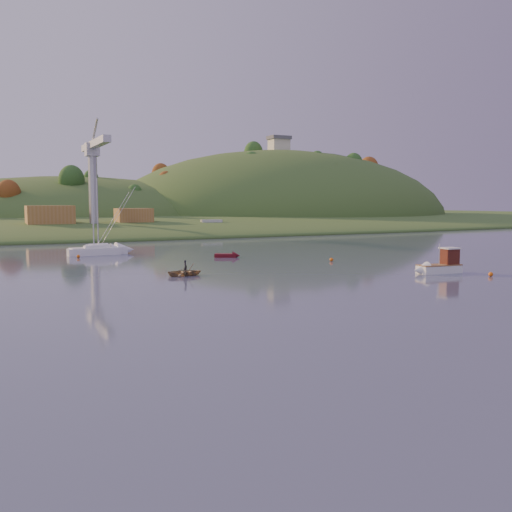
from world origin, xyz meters
name	(u,v)px	position (x,y,z in m)	size (l,w,h in m)	color
ground	(438,339)	(0.00, 0.00, 0.00)	(500.00, 500.00, 0.00)	#323752
far_shore	(40,221)	(0.00, 230.00, 0.00)	(620.00, 220.00, 1.50)	#3B5522
shore_slope	(61,227)	(0.00, 165.00, 0.00)	(640.00, 150.00, 7.00)	#3B5522
hill_center	(72,222)	(10.00, 210.00, 0.00)	(140.00, 120.00, 36.00)	#3B5522
hill_right	(279,220)	(95.00, 195.00, 0.00)	(150.00, 130.00, 60.00)	#3B5522
hilltop_house	(279,143)	(95.00, 195.00, 33.40)	(9.00, 7.00, 6.45)	beige
hillside_trees	(54,225)	(0.00, 185.00, 0.00)	(280.00, 50.00, 32.00)	#294B1B
wharf	(105,229)	(5.00, 122.00, 1.20)	(42.00, 16.00, 2.40)	slate
shed_west	(50,215)	(-8.00, 123.00, 4.80)	(11.00, 8.00, 4.80)	#A26E36
shed_east	(134,216)	(13.00, 124.00, 4.40)	(9.00, 7.00, 4.00)	#A26E36
dock_crane	(94,165)	(2.00, 118.39, 17.17)	(3.20, 28.00, 20.30)	#B7B7BC
fishing_boat	(436,266)	(22.59, 23.80, 0.85)	(6.19, 2.36, 3.87)	silver
sailboat_near	(94,251)	(-8.36, 63.85, 0.71)	(7.82, 2.51, 10.77)	white
sailboat_far	(98,250)	(-7.61, 64.32, 0.76)	(8.66, 3.31, 11.75)	white
canoe	(186,272)	(-3.83, 34.54, 0.39)	(2.70, 3.79, 0.78)	#987C54
paddler	(185,269)	(-3.83, 34.54, 0.73)	(0.53, 0.35, 1.46)	black
red_tender	(230,256)	(9.01, 51.45, 0.27)	(3.90, 2.88, 1.27)	#530B12
work_vessel	(211,228)	(32.58, 118.00, 1.18)	(13.55, 6.89, 3.32)	slate
buoy_0	(491,274)	(25.95, 19.06, 0.25)	(0.50, 0.50, 0.50)	#DB5A0B
buoy_1	(331,260)	(19.15, 40.06, 0.25)	(0.50, 0.50, 0.50)	#DB5A0B
buoy_3	(78,256)	(-11.27, 60.31, 0.25)	(0.50, 0.50, 0.50)	#DB5A0B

